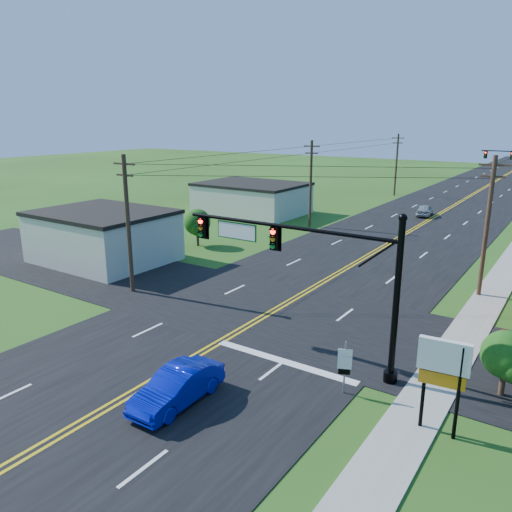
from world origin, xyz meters
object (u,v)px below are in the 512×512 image
Objects in this scene: blue_car at (177,388)px; stop_sign at (504,340)px; signal_mast_main at (303,262)px; route_sign at (345,364)px.

blue_car is 2.22× the size of stop_sign.
stop_sign is (8.26, 3.98, -3.32)m from signal_mast_main.
stop_sign is at bearing 44.26° from blue_car.
signal_mast_main is 7.87m from blue_car.
stop_sign is at bearing 25.87° from route_sign.
route_sign is at bearing -32.57° from signal_mast_main.
route_sign is at bearing 39.20° from blue_car.
signal_mast_main is 9.76m from stop_sign.
route_sign is (5.23, 4.42, 0.65)m from blue_car.
stop_sign is at bearing 25.72° from signal_mast_main.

